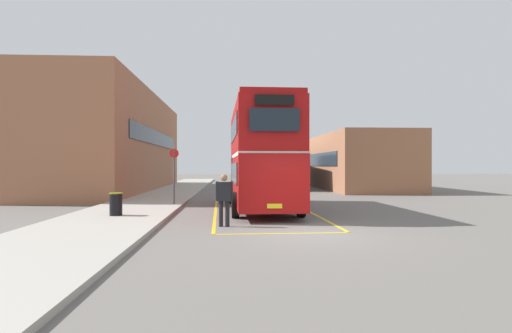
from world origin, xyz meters
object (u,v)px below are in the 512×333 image
(pedestrian_boarding, at_px, (224,196))
(litter_bin, at_px, (116,204))
(double_decker_bus, at_px, (261,155))
(single_deck_bus, at_px, (288,170))
(bus_stop_sign, at_px, (174,171))

(pedestrian_boarding, height_order, litter_bin, pedestrian_boarding)
(double_decker_bus, height_order, single_deck_bus, double_decker_bus)
(single_deck_bus, bearing_deg, double_decker_bus, -101.71)
(pedestrian_boarding, bearing_deg, litter_bin, 152.06)
(pedestrian_boarding, bearing_deg, single_deck_bus, 77.18)
(single_deck_bus, distance_m, litter_bin, 22.81)
(litter_bin, distance_m, bus_stop_sign, 4.95)
(pedestrian_boarding, relative_size, litter_bin, 2.03)
(bus_stop_sign, bearing_deg, single_deck_bus, 64.42)
(bus_stop_sign, bearing_deg, double_decker_bus, -17.74)
(single_deck_bus, height_order, litter_bin, single_deck_bus)
(litter_bin, height_order, bus_stop_sign, bus_stop_sign)
(single_deck_bus, xyz_separation_m, bus_stop_sign, (-7.77, -16.23, 0.11))
(litter_bin, relative_size, bus_stop_sign, 0.32)
(double_decker_bus, height_order, bus_stop_sign, double_decker_bus)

